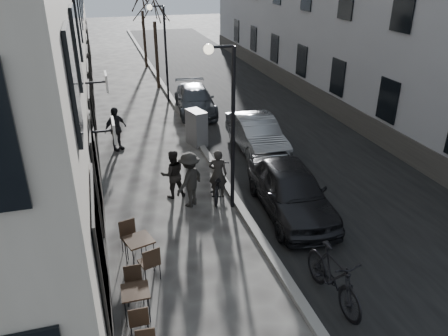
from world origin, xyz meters
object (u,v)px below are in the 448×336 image
pedestrian_far (116,129)px  car_mid (257,134)px  utility_cabinet (197,128)px  streetlamp_far (162,43)px  tree_near (154,7)px  bistro_set_c (140,250)px  pedestrian_mid (190,180)px  moped (333,276)px  bicycle (218,182)px  pedestrian_near (173,174)px  car_far (195,100)px  bistro_set_b (136,301)px  car_near (291,190)px  streetlamp_near (227,112)px

pedestrian_far → car_mid: size_ratio=0.42×
utility_cabinet → streetlamp_far: bearing=76.3°
tree_near → bistro_set_c: tree_near is taller
pedestrian_mid → moped: (2.19, -5.15, -0.24)m
bicycle → pedestrian_near: (-1.41, 0.39, 0.31)m
streetlamp_far → bistro_set_c: streetlamp_far is taller
bistro_set_c → pedestrian_mid: (1.88, 2.66, 0.42)m
bicycle → car_far: 9.00m
bistro_set_b → tree_near: bearing=80.8°
moped → car_far: bearing=86.2°
bistro_set_c → car_near: car_near is taller
bistro_set_c → car_mid: car_mid is taller
pedestrian_far → bistro_set_b: bearing=-126.1°
streetlamp_near → car_near: bearing=-24.3°
bicycle → car_far: car_far is taller
bistro_set_c → pedestrian_far: 7.93m
streetlamp_far → pedestrian_far: size_ratio=2.80×
tree_near → utility_cabinet: 10.36m
streetlamp_far → car_near: streetlamp_far is taller
bicycle → moped: bearing=123.1°
bistro_set_b → car_far: (4.40, 13.66, 0.21)m
car_far → streetlamp_far: bearing=121.7°
streetlamp_far → car_far: (1.17, -2.31, -2.51)m
streetlamp_far → bicycle: streetlamp_far is taller
bicycle → pedestrian_mid: 1.12m
utility_cabinet → bicycle: size_ratio=0.77×
tree_near → car_far: bearing=-78.3°
car_mid → streetlamp_near: bearing=-120.1°
streetlamp_far → car_mid: 8.63m
pedestrian_near → pedestrian_far: bearing=-74.6°
bicycle → car_near: size_ratio=0.43×
utility_cabinet → car_near: car_near is taller
bistro_set_b → pedestrian_mid: bearing=64.9°
car_mid → car_far: car_mid is taller
car_mid → pedestrian_far: bearing=164.4°
bistro_set_b → pedestrian_near: (1.74, 5.14, 0.38)m
streetlamp_near → bicycle: bearing=96.1°
utility_cabinet → pedestrian_near: pedestrian_near is taller
bistro_set_c → car_mid: bearing=32.6°
bistro_set_c → pedestrian_mid: 3.28m
streetlamp_far → moped: bearing=-86.2°
car_near → car_mid: car_near is taller
tree_near → pedestrian_far: tree_near is taller
car_mid → car_far: (-1.30, 5.59, -0.06)m
bistro_set_c → pedestrian_mid: bearing=38.2°
streetlamp_far → bistro_set_b: bearing=-101.4°
tree_near → car_mid: tree_near is taller
streetlamp_far → pedestrian_mid: (-1.08, -11.52, -2.26)m
pedestrian_mid → car_far: (2.26, 9.21, -0.25)m
streetlamp_near → bicycle: size_ratio=2.64×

